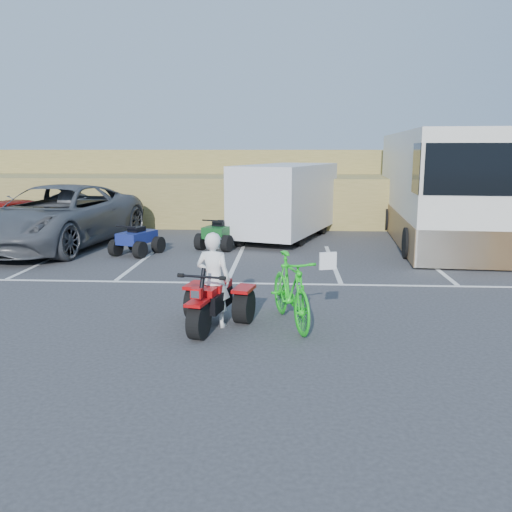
# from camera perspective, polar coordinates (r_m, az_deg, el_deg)

# --- Properties ---
(ground) EXTENTS (100.00, 100.00, 0.00)m
(ground) POSITION_cam_1_polar(r_m,az_deg,el_deg) (10.56, -4.58, -6.02)
(ground) COLOR #333336
(ground) RESTS_ON ground
(parking_stripes) EXTENTS (28.00, 5.16, 0.01)m
(parking_stripes) POSITION_cam_1_polar(r_m,az_deg,el_deg) (14.41, 1.04, -1.31)
(parking_stripes) COLOR white
(parking_stripes) RESTS_ON ground
(grass_embankment) EXTENTS (40.00, 8.50, 3.10)m
(grass_embankment) POSITION_cam_1_polar(r_m,az_deg,el_deg) (25.57, 0.15, 7.36)
(grass_embankment) COLOR olive
(grass_embankment) RESTS_ON ground
(red_trike_atv) EXTENTS (1.57, 1.88, 1.07)m
(red_trike_atv) POSITION_cam_1_polar(r_m,az_deg,el_deg) (9.70, -4.74, -7.60)
(red_trike_atv) COLOR #AA090B
(red_trike_atv) RESTS_ON ground
(rider) EXTENTS (0.70, 0.53, 1.70)m
(rider) POSITION_cam_1_polar(r_m,az_deg,el_deg) (9.59, -4.51, -2.50)
(rider) COLOR white
(rider) RESTS_ON ground
(green_dirt_bike) EXTENTS (1.19, 2.23, 1.29)m
(green_dirt_bike) POSITION_cam_1_polar(r_m,az_deg,el_deg) (9.71, 3.67, -3.58)
(green_dirt_bike) COLOR #14BF19
(green_dirt_bike) RESTS_ON ground
(grey_pickup) EXTENTS (4.26, 7.54, 1.99)m
(grey_pickup) POSITION_cam_1_polar(r_m,az_deg,el_deg) (18.63, -20.21, 3.94)
(grey_pickup) COLOR #4A4D52
(grey_pickup) RESTS_ON ground
(red_car) EXTENTS (3.00, 4.49, 1.42)m
(red_car) POSITION_cam_1_polar(r_m,az_deg,el_deg) (21.32, -24.94, 3.64)
(red_car) COLOR maroon
(red_car) RESTS_ON ground
(cargo_trailer) EXTENTS (3.90, 5.98, 2.60)m
(cargo_trailer) POSITION_cam_1_polar(r_m,az_deg,el_deg) (19.25, 3.23, 6.04)
(cargo_trailer) COLOR silver
(cargo_trailer) RESTS_ON ground
(rv_motorhome) EXTENTS (3.33, 10.26, 3.63)m
(rv_motorhome) POSITION_cam_1_polar(r_m,az_deg,el_deg) (19.76, 18.08, 6.15)
(rv_motorhome) COLOR silver
(rv_motorhome) RESTS_ON ground
(quad_atv_blue) EXTENTS (1.50, 1.72, 0.94)m
(quad_atv_blue) POSITION_cam_1_polar(r_m,az_deg,el_deg) (16.73, -12.34, 0.17)
(quad_atv_blue) COLOR navy
(quad_atv_blue) RESTS_ON ground
(quad_atv_green) EXTENTS (1.55, 1.79, 0.99)m
(quad_atv_green) POSITION_cam_1_polar(r_m,az_deg,el_deg) (17.41, -3.74, 0.83)
(quad_atv_green) COLOR #124E1C
(quad_atv_green) RESTS_ON ground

